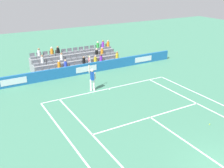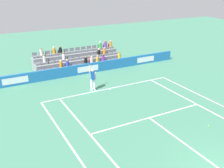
# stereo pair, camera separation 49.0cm
# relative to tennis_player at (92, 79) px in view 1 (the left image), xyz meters

# --- Properties ---
(line_baseline) EXTENTS (10.97, 0.10, 0.01)m
(line_baseline) POSITION_rel_tennis_player_xyz_m (-1.26, 0.33, -0.99)
(line_baseline) COLOR white
(line_baseline) RESTS_ON ground
(line_service) EXTENTS (8.23, 0.10, 0.01)m
(line_service) POSITION_rel_tennis_player_xyz_m (-1.26, 5.82, -0.99)
(line_service) COLOR white
(line_service) RESTS_ON ground
(line_centre_service) EXTENTS (0.10, 6.40, 0.01)m
(line_centre_service) POSITION_rel_tennis_player_xyz_m (-1.26, 9.02, -0.99)
(line_centre_service) COLOR white
(line_centre_service) RESTS_ON ground
(line_singles_sideline_left) EXTENTS (0.10, 11.89, 0.01)m
(line_singles_sideline_left) POSITION_rel_tennis_player_xyz_m (2.85, 6.28, -0.99)
(line_singles_sideline_left) COLOR white
(line_singles_sideline_left) RESTS_ON ground
(line_singles_sideline_right) EXTENTS (0.10, 11.89, 0.01)m
(line_singles_sideline_right) POSITION_rel_tennis_player_xyz_m (-5.38, 6.28, -0.99)
(line_singles_sideline_right) COLOR white
(line_singles_sideline_right) RESTS_ON ground
(line_doubles_sideline_left) EXTENTS (0.10, 11.89, 0.01)m
(line_doubles_sideline_left) POSITION_rel_tennis_player_xyz_m (4.22, 6.28, -0.99)
(line_doubles_sideline_left) COLOR white
(line_doubles_sideline_left) RESTS_ON ground
(line_doubles_sideline_right) EXTENTS (0.10, 11.89, 0.01)m
(line_doubles_sideline_right) POSITION_rel_tennis_player_xyz_m (-6.75, 6.28, -0.99)
(line_doubles_sideline_right) COLOR white
(line_doubles_sideline_right) RESTS_ON ground
(line_centre_mark) EXTENTS (0.10, 0.20, 0.01)m
(line_centre_mark) POSITION_rel_tennis_player_xyz_m (-1.26, 0.43, -0.99)
(line_centre_mark) COLOR white
(line_centre_mark) RESTS_ON ground
(sponsor_barrier) EXTENTS (19.42, 0.22, 0.94)m
(sponsor_barrier) POSITION_rel_tennis_player_xyz_m (-1.26, -3.94, -0.52)
(sponsor_barrier) COLOR #1E66AD
(sponsor_barrier) RESTS_ON ground
(tennis_player) EXTENTS (0.51, 0.39, 2.85)m
(tennis_player) POSITION_rel_tennis_player_xyz_m (0.00, 0.00, 0.00)
(tennis_player) COLOR white
(tennis_player) RESTS_ON ground
(stadium_stand) EXTENTS (8.68, 2.85, 2.20)m
(stadium_stand) POSITION_rel_tennis_player_xyz_m (-1.28, -6.25, -0.43)
(stadium_stand) COLOR gray
(stadium_stand) RESTS_ON ground
(loose_tennis_ball) EXTENTS (0.07, 0.07, 0.07)m
(loose_tennis_ball) POSITION_rel_tennis_player_xyz_m (-3.80, 8.37, -0.96)
(loose_tennis_ball) COLOR #D1E533
(loose_tennis_ball) RESTS_ON ground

